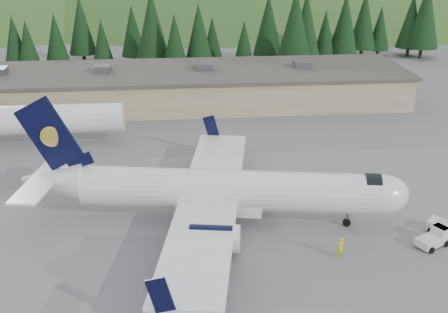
% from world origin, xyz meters
% --- Properties ---
extents(ground, '(600.00, 600.00, 0.00)m').
position_xyz_m(ground, '(0.00, 0.00, 0.00)').
color(ground, slate).
extents(airliner, '(34.82, 32.84, 11.57)m').
position_xyz_m(airliner, '(-1.00, 0.17, 3.08)').
color(airliner, white).
rests_on(airliner, ground).
extents(second_airliner, '(27.50, 11.00, 10.05)m').
position_xyz_m(second_airliner, '(-24.92, 22.00, 3.32)').
color(second_airliner, white).
rests_on(second_airliner, ground).
extents(baggage_tug_a, '(3.23, 2.68, 1.54)m').
position_xyz_m(baggage_tug_a, '(16.73, -5.63, 0.69)').
color(baggage_tug_a, silver).
rests_on(baggage_tug_a, ground).
extents(terminal_building, '(71.00, 17.00, 6.10)m').
position_xyz_m(terminal_building, '(-5.01, 38.00, 2.62)').
color(terminal_building, '#8C825D').
rests_on(terminal_building, ground).
extents(ramp_worker, '(0.80, 0.69, 1.86)m').
position_xyz_m(ramp_worker, '(8.23, -6.81, 0.93)').
color(ramp_worker, '#D3E007').
rests_on(ramp_worker, ground).
extents(tree_line, '(112.02, 18.62, 14.06)m').
position_xyz_m(tree_line, '(0.85, 61.89, 7.26)').
color(tree_line, black).
rests_on(tree_line, ground).
extents(hills, '(614.00, 330.00, 300.00)m').
position_xyz_m(hills, '(53.34, 207.38, -82.80)').
color(hills, '#274D1C').
rests_on(hills, ground).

